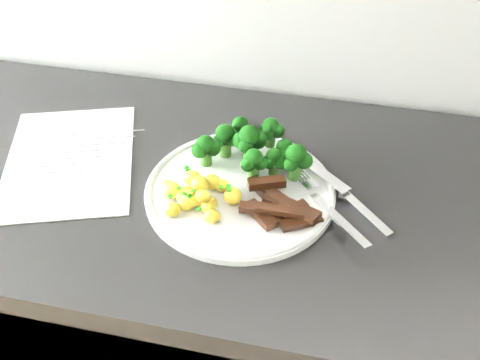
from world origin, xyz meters
The scene contains 8 objects.
counter centered at (0.07, 1.68, 0.43)m, with size 2.32×0.58×0.87m.
recipe_paper centered at (-0.13, 1.69, 0.87)m, with size 0.30×0.35×0.00m.
plate centered at (0.18, 1.67, 0.88)m, with size 0.30×0.30×0.02m.
broccoli centered at (0.19, 1.73, 0.92)m, with size 0.20×0.12×0.08m.
potatoes centered at (0.12, 1.63, 0.90)m, with size 0.13×0.10×0.04m.
beef_strips centered at (0.25, 1.63, 0.89)m, with size 0.13×0.11×0.03m.
fork centered at (0.32, 1.65, 0.89)m, with size 0.15×0.17×0.02m.
knife centered at (0.35, 1.68, 0.88)m, with size 0.17×0.17×0.02m.
Camera 1 is at (0.33, 1.00, 1.49)m, focal length 42.75 mm.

